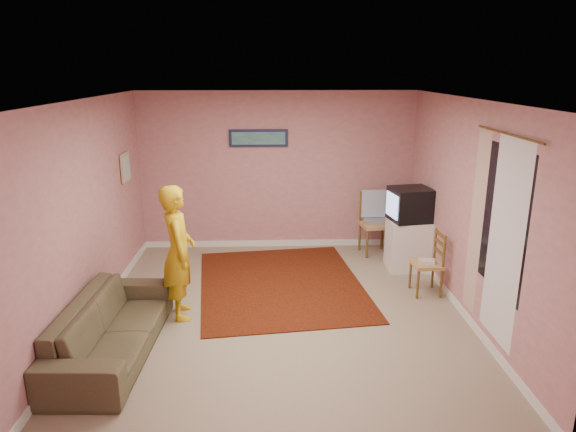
{
  "coord_description": "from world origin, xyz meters",
  "views": [
    {
      "loc": [
        -0.11,
        -5.83,
        2.93
      ],
      "look_at": [
        0.11,
        0.6,
        1.08
      ],
      "focal_mm": 32.0,
      "sensor_mm": 36.0,
      "label": 1
    }
  ],
  "objects_px": {
    "chair_a": "(376,217)",
    "chair_b": "(427,256)",
    "crt_tv": "(410,204)",
    "sofa": "(112,327)",
    "tv_cabinet": "(408,244)",
    "person": "(178,252)"
  },
  "relations": [
    {
      "from": "chair_a",
      "to": "chair_b",
      "type": "xyz_separation_m",
      "value": [
        0.38,
        -1.56,
        -0.09
      ]
    },
    {
      "from": "chair_a",
      "to": "crt_tv",
      "type": "bearing_deg",
      "value": -70.1
    },
    {
      "from": "sofa",
      "to": "chair_b",
      "type": "bearing_deg",
      "value": -67.36
    },
    {
      "from": "chair_a",
      "to": "tv_cabinet",
      "type": "bearing_deg",
      "value": -69.68
    },
    {
      "from": "person",
      "to": "chair_a",
      "type": "bearing_deg",
      "value": -65.52
    },
    {
      "from": "tv_cabinet",
      "to": "chair_a",
      "type": "xyz_separation_m",
      "value": [
        -0.37,
        0.65,
        0.24
      ]
    },
    {
      "from": "chair_a",
      "to": "person",
      "type": "height_order",
      "value": "person"
    },
    {
      "from": "tv_cabinet",
      "to": "chair_a",
      "type": "relative_size",
      "value": 1.38
    },
    {
      "from": "crt_tv",
      "to": "chair_a",
      "type": "distance_m",
      "value": 0.84
    },
    {
      "from": "sofa",
      "to": "person",
      "type": "distance_m",
      "value": 1.16
    },
    {
      "from": "chair_b",
      "to": "sofa",
      "type": "xyz_separation_m",
      "value": [
        -3.76,
        -1.4,
        -0.22
      ]
    },
    {
      "from": "tv_cabinet",
      "to": "person",
      "type": "distance_m",
      "value": 3.51
    },
    {
      "from": "chair_a",
      "to": "person",
      "type": "relative_size",
      "value": 0.33
    },
    {
      "from": "sofa",
      "to": "tv_cabinet",
      "type": "bearing_deg",
      "value": -56.1
    },
    {
      "from": "chair_b",
      "to": "person",
      "type": "bearing_deg",
      "value": -82.42
    },
    {
      "from": "chair_a",
      "to": "sofa",
      "type": "height_order",
      "value": "chair_a"
    },
    {
      "from": "crt_tv",
      "to": "chair_b",
      "type": "height_order",
      "value": "crt_tv"
    },
    {
      "from": "tv_cabinet",
      "to": "sofa",
      "type": "xyz_separation_m",
      "value": [
        -3.75,
        -2.31,
        -0.07
      ]
    },
    {
      "from": "tv_cabinet",
      "to": "sofa",
      "type": "relative_size",
      "value": 0.36
    },
    {
      "from": "crt_tv",
      "to": "chair_a",
      "type": "xyz_separation_m",
      "value": [
        -0.36,
        0.65,
        -0.39
      ]
    },
    {
      "from": "chair_b",
      "to": "sofa",
      "type": "bearing_deg",
      "value": -71.65
    },
    {
      "from": "crt_tv",
      "to": "sofa",
      "type": "height_order",
      "value": "crt_tv"
    }
  ]
}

